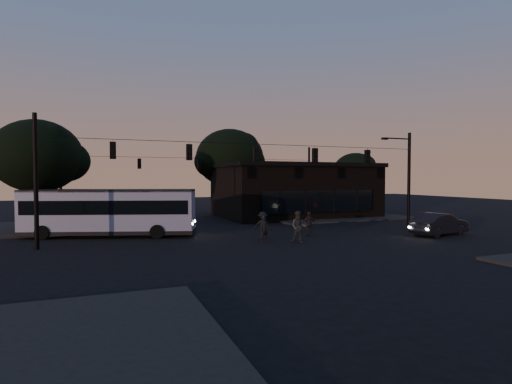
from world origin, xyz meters
name	(u,v)px	position (x,y,z in m)	size (l,w,h in m)	color
ground	(282,246)	(0.00, 0.00, 0.00)	(120.00, 120.00, 0.00)	black
sidewalk_far_right	(329,216)	(12.00, 14.00, 0.07)	(14.00, 10.00, 0.15)	black
sidewalk_far_left	(41,228)	(-14.00, 14.00, 0.07)	(14.00, 10.00, 0.15)	black
building	(294,190)	(9.00, 15.97, 2.71)	(15.40, 10.41, 5.40)	black
tree_behind	(230,158)	(4.00, 22.00, 6.19)	(7.60, 7.60, 9.43)	black
tree_right	(355,172)	(18.00, 18.00, 4.63)	(5.20, 5.20, 6.86)	black
tree_left	(37,156)	(-14.00, 13.00, 5.57)	(6.40, 6.40, 8.30)	black
signal_rig_near	(256,170)	(0.00, 4.00, 4.45)	(26.24, 0.30, 7.50)	black
signal_rig_far	(199,175)	(0.00, 20.00, 4.20)	(26.24, 0.30, 7.50)	black
bus	(110,210)	(-9.08, 7.77, 1.78)	(11.49, 6.01, 3.17)	#898EAF
car	(439,224)	(11.98, -0.03, 0.77)	(1.63, 4.67, 1.54)	black
pedestrian_a	(264,229)	(-0.34, 1.77, 0.80)	(0.59, 0.38, 1.60)	black
pedestrian_b	(299,227)	(1.47, 0.68, 0.96)	(0.94, 0.73, 1.93)	#30312C
pedestrian_c	(309,224)	(3.37, 2.77, 0.84)	(0.98, 0.41, 1.67)	black
pedestrian_d	(263,226)	(-0.06, 2.66, 0.89)	(1.14, 0.66, 1.77)	black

